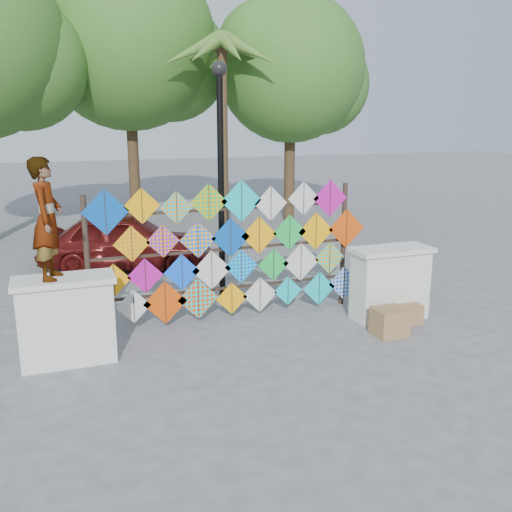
% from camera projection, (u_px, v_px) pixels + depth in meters
% --- Properties ---
extents(ground, '(80.00, 80.00, 0.00)m').
position_uv_depth(ground, '(241.00, 333.00, 9.40)').
color(ground, gray).
rests_on(ground, ground).
extents(parapet_left, '(1.40, 0.65, 1.28)m').
position_uv_depth(parapet_left, '(67.00, 320.00, 8.15)').
color(parapet_left, silver).
rests_on(parapet_left, ground).
extents(parapet_right, '(1.40, 0.65, 1.28)m').
position_uv_depth(parapet_right, '(390.00, 283.00, 9.98)').
color(parapet_right, silver).
rests_on(parapet_right, ground).
extents(kite_rack, '(5.02, 0.24, 2.45)m').
position_uv_depth(kite_rack, '(233.00, 251.00, 9.81)').
color(kite_rack, '#2F221A').
rests_on(kite_rack, ground).
extents(tree_mid, '(6.30, 5.60, 8.61)m').
position_uv_depth(tree_mid, '(131.00, 42.00, 18.11)').
color(tree_mid, '#4E3C21').
rests_on(tree_mid, ground).
extents(tree_east, '(5.40, 4.80, 7.42)m').
position_uv_depth(tree_east, '(293.00, 69.00, 18.61)').
color(tree_east, '#4E3C21').
rests_on(tree_east, ground).
extents(palm_tree, '(3.62, 3.62, 5.83)m').
position_uv_depth(palm_tree, '(222.00, 63.00, 16.25)').
color(palm_tree, '#4E3C21').
rests_on(palm_tree, ground).
extents(vendor_woman, '(0.54, 0.69, 1.68)m').
position_uv_depth(vendor_woman, '(47.00, 219.00, 7.76)').
color(vendor_woman, '#99999E').
rests_on(vendor_woman, parapet_left).
extents(sedan, '(4.20, 2.72, 1.33)m').
position_uv_depth(sedan, '(126.00, 241.00, 13.25)').
color(sedan, '#4F0E0D').
rests_on(sedan, ground).
extents(lamppost, '(0.28, 0.28, 4.46)m').
position_uv_depth(lamppost, '(221.00, 160.00, 10.68)').
color(lamppost, black).
rests_on(lamppost, ground).
extents(cardboard_box_near, '(0.51, 0.46, 0.46)m').
position_uv_depth(cardboard_box_near, '(390.00, 322.00, 9.27)').
color(cardboard_box_near, olive).
rests_on(cardboard_box_near, ground).
extents(cardboard_box_far, '(0.41, 0.38, 0.35)m').
position_uv_depth(cardboard_box_far, '(407.00, 313.00, 9.83)').
color(cardboard_box_far, olive).
rests_on(cardboard_box_far, ground).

